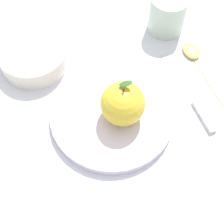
% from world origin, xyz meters
% --- Properties ---
extents(ground_plane, '(2.40, 2.40, 0.00)m').
position_xyz_m(ground_plane, '(0.00, 0.00, 0.00)').
color(ground_plane, silver).
extents(dinner_plate, '(0.23, 0.23, 0.02)m').
position_xyz_m(dinner_plate, '(-0.02, 0.02, 0.01)').
color(dinner_plate, silver).
rests_on(dinner_plate, ground_plane).
extents(apple, '(0.08, 0.08, 0.09)m').
position_xyz_m(apple, '(-0.02, 0.00, 0.06)').
color(apple, gold).
rests_on(apple, dinner_plate).
extents(side_bowl, '(0.14, 0.14, 0.04)m').
position_xyz_m(side_bowl, '(0.04, 0.22, 0.03)').
color(side_bowl, silver).
rests_on(side_bowl, ground_plane).
extents(cup, '(0.08, 0.08, 0.08)m').
position_xyz_m(cup, '(0.23, -0.01, 0.05)').
color(cup, '#B2C6B2').
rests_on(cup, ground_plane).
extents(knife, '(0.16, 0.15, 0.01)m').
position_xyz_m(knife, '(0.07, -0.11, 0.00)').
color(knife, silver).
rests_on(knife, ground_plane).
extents(spoon, '(0.15, 0.13, 0.01)m').
position_xyz_m(spoon, '(0.17, -0.09, 0.01)').
color(spoon, '#D8B766').
rests_on(spoon, ground_plane).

